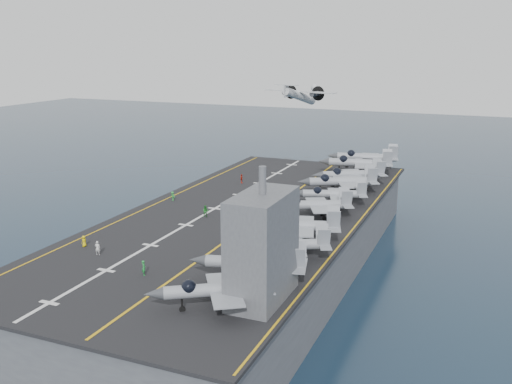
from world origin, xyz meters
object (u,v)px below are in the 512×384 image
at_px(island_superstructure, 262,234).
at_px(tow_cart_a, 238,244).
at_px(transport_plane, 299,96).
at_px(fighter_jet_0, 217,288).

distance_m(island_superstructure, tow_cart_a, 17.91).
height_order(tow_cart_a, transport_plane, transport_plane).
bearing_deg(fighter_jet_0, transport_plane, 103.48).
xyz_separation_m(island_superstructure, transport_plane, (-25.75, 88.96, 6.77)).
bearing_deg(island_superstructure, fighter_jet_0, -130.19).
xyz_separation_m(island_superstructure, tow_cart_a, (-9.21, 13.71, -6.93)).
xyz_separation_m(fighter_jet_0, tow_cart_a, (-5.76, 17.79, -1.78)).
relative_size(island_superstructure, transport_plane, 0.63).
xyz_separation_m(island_superstructure, fighter_jet_0, (-3.45, -4.09, -5.15)).
relative_size(fighter_jet_0, tow_cart_a, 8.41).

